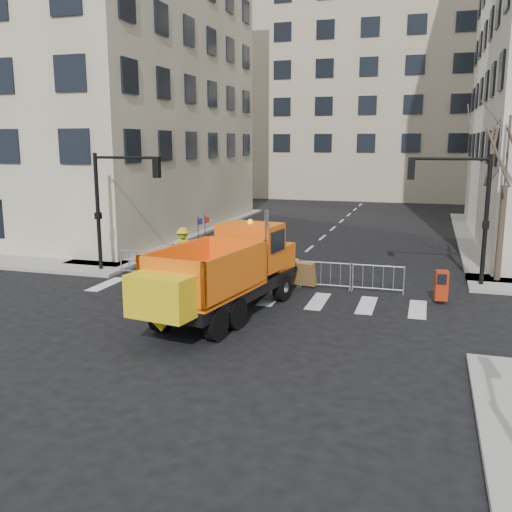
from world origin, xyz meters
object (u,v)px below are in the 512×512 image
(cop_b, at_px, (243,268))
(worker, at_px, (183,247))
(cop_a, at_px, (269,264))
(plow_truck, at_px, (224,271))
(cop_c, at_px, (269,266))
(newspaper_box, at_px, (441,285))

(cop_b, xyz_separation_m, worker, (-3.84, 2.68, 0.21))
(cop_a, distance_m, cop_b, 1.11)
(plow_truck, xyz_separation_m, cop_a, (0.41, 4.29, -0.59))
(cop_c, distance_m, newspaper_box, 6.73)
(plow_truck, relative_size, cop_c, 5.21)
(plow_truck, distance_m, worker, 7.74)
(cop_b, xyz_separation_m, newspaper_box, (7.62, 0.10, -0.16))
(cop_b, distance_m, cop_c, 1.09)
(worker, bearing_deg, cop_c, -50.69)
(plow_truck, distance_m, cop_b, 3.80)
(cop_b, relative_size, cop_c, 0.95)
(plow_truck, bearing_deg, worker, 43.56)
(worker, bearing_deg, cop_b, -61.93)
(plow_truck, distance_m, cop_a, 4.35)
(plow_truck, bearing_deg, cop_a, 3.77)
(cop_a, bearing_deg, plow_truck, 71.24)
(newspaper_box, bearing_deg, cop_c, 167.60)
(cop_a, height_order, cop_b, cop_a)
(plow_truck, xyz_separation_m, worker, (-4.36, 6.38, -0.52))
(plow_truck, height_order, worker, plow_truck)
(cop_b, relative_size, newspaper_box, 1.56)
(cop_c, bearing_deg, worker, -92.32)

